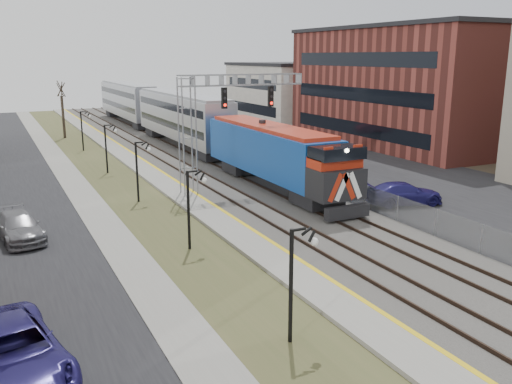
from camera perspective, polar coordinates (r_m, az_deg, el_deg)
street_west at (r=42.18m, az=-24.55°, el=0.08°), size 7.00×120.00×0.04m
sidewalk at (r=42.49m, az=-18.51°, el=0.76°), size 2.00×120.00×0.08m
grass_median at (r=42.97m, az=-14.56°, el=1.17°), size 4.00×120.00×0.06m
platform at (r=43.62m, az=-10.71°, el=1.69°), size 2.00×120.00×0.24m
ballast_bed at (r=45.17m, az=-4.60°, el=2.30°), size 8.00×120.00×0.20m
parking_lot at (r=50.75m, az=8.11°, el=3.42°), size 16.00×120.00×0.04m
platform_edge at (r=43.83m, az=-9.62°, el=1.97°), size 0.24×120.00×0.01m
track_near at (r=44.46m, az=-7.00°, el=2.27°), size 1.58×120.00×0.15m
track_far at (r=45.70m, az=-2.86°, el=2.68°), size 1.58×120.00×0.15m
train at (r=60.18m, az=-9.02°, el=7.81°), size 3.00×63.05×5.33m
signal_gantry at (r=36.87m, az=-4.74°, el=8.26°), size 9.00×1.07×8.15m
lampposts at (r=26.79m, az=-7.32°, el=-1.85°), size 0.14×62.14×4.00m
fence at (r=46.71m, az=0.18°, el=3.61°), size 0.04×120.00×1.60m
buildings_east at (r=56.43m, az=22.64°, el=10.00°), size 16.00×76.00×15.00m
car_lot_d at (r=35.99m, az=15.30°, el=-0.21°), size 5.32×3.20×1.44m
car_lot_e at (r=49.15m, az=5.58°, el=3.90°), size 4.15×2.66×1.32m
car_lot_f at (r=47.60m, az=6.05°, el=3.54°), size 4.15×2.71×1.29m
car_street_a at (r=18.08m, az=-24.33°, el=-15.29°), size 3.71×6.27×1.64m
car_street_b at (r=30.69m, az=-23.73°, el=-3.43°), size 2.68×5.05×1.39m
car_lot_g at (r=60.39m, az=-1.05°, el=5.94°), size 4.62×2.27×1.46m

